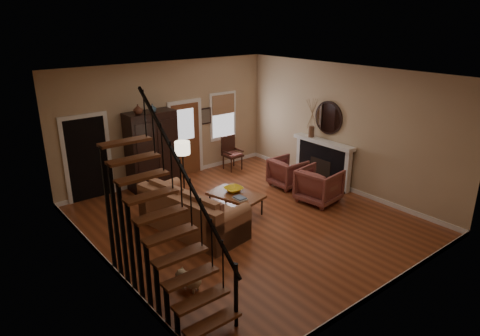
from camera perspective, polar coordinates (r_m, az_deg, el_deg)
room at (r=10.43m, az=-6.91°, el=3.22°), size 7.00×7.33×3.30m
staircase at (r=6.80m, az=-10.11°, el=-5.37°), size 0.94×2.80×3.20m
fireplace at (r=11.98m, az=11.09°, el=1.34°), size 0.33×1.95×2.30m
armoire at (r=11.59m, az=-11.67°, el=2.30°), size 1.30×0.60×2.10m
vase_a at (r=11.07m, az=-13.46°, el=7.63°), size 0.24×0.24×0.25m
vase_b at (r=11.24m, az=-11.61°, el=7.85°), size 0.20×0.20×0.21m
sofa at (r=9.34m, az=-6.34°, el=-5.68°), size 1.46×2.60×0.91m
coffee_table at (r=10.14m, az=-0.57°, el=-4.74°), size 1.02×1.41×0.49m
bowl at (r=10.16m, az=-0.88°, el=-2.88°), size 0.43×0.43×0.11m
books at (r=9.75m, az=-0.05°, el=-4.04°), size 0.23×0.32×0.06m
armchair_left at (r=10.85m, az=10.49°, el=-2.30°), size 1.08×1.06×0.87m
armchair_right at (r=11.74m, az=6.38°, el=-0.59°), size 0.88×0.86×0.78m
floor_lamp at (r=10.51m, az=-7.54°, el=-0.71°), size 0.45×0.45×1.61m
side_chair at (r=12.89m, az=-1.00°, el=1.97°), size 0.54×0.54×1.02m
dog at (r=7.59m, az=-6.58°, el=-14.72°), size 0.40×0.53×0.34m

